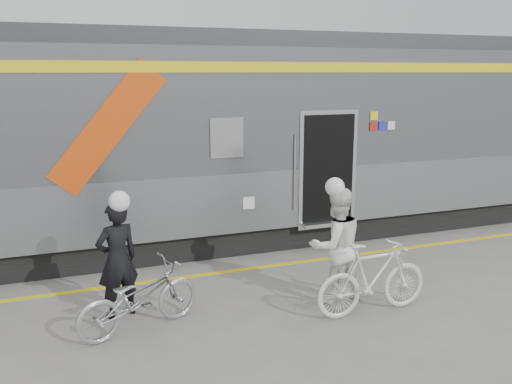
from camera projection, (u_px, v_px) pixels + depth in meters
name	position (u px, v px, depth m)	size (l,w,h in m)	color
ground	(332.00, 315.00, 7.67)	(90.00, 90.00, 0.00)	slate
train	(195.00, 140.00, 10.76)	(24.00, 3.17, 4.10)	black
safety_strip	(275.00, 265.00, 9.64)	(24.00, 0.12, 0.01)	yellow
man	(117.00, 260.00, 7.49)	(0.60, 0.40, 1.66)	black
bicycle_left	(139.00, 298.00, 7.14)	(0.61, 1.74, 0.91)	#ADB1B5
woman	(336.00, 246.00, 7.96)	(0.85, 0.66, 1.74)	white
bicycle_right	(373.00, 278.00, 7.63)	(0.50, 1.75, 1.05)	silver
helmet_man	(113.00, 191.00, 7.28)	(0.29, 0.29, 0.29)	white
helmet_woman	(338.00, 179.00, 7.74)	(0.28, 0.28, 0.28)	white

